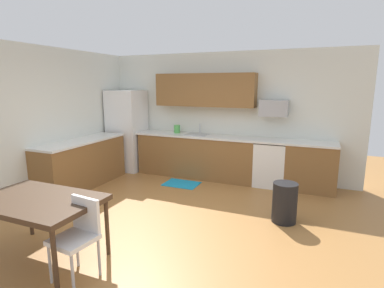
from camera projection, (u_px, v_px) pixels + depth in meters
name	position (u px, v px, depth m)	size (l,w,h in m)	color
ground_plane	(166.00, 221.00, 4.53)	(12.00, 12.00, 0.00)	#9E6B38
wall_back	(221.00, 115.00, 6.67)	(5.80, 0.10, 2.70)	silver
wall_left	(30.00, 123.00, 5.27)	(0.10, 5.80, 2.70)	silver
cabinet_run_back	(196.00, 156.00, 6.69)	(2.62, 0.60, 0.90)	brown
cabinet_run_back_right	(311.00, 167.00, 5.80)	(0.93, 0.60, 0.90)	brown
cabinet_run_left	(82.00, 164.00, 6.04)	(0.60, 2.00, 0.90)	brown
countertop_back	(215.00, 137.00, 6.44)	(4.80, 0.64, 0.04)	silver
countertop_left	(81.00, 141.00, 5.95)	(0.64, 2.00, 0.04)	silver
upper_cabinets_back	(205.00, 90.00, 6.48)	(2.20, 0.34, 0.70)	brown
refrigerator	(127.00, 130.00, 7.18)	(0.76, 0.70, 1.88)	white
oven_range	(270.00, 163.00, 6.09)	(0.60, 0.60, 0.91)	white
microwave	(274.00, 108.00, 5.96)	(0.54, 0.36, 0.32)	#9EA0A5
sink_basin	(197.00, 137.00, 6.61)	(0.48, 0.40, 0.14)	#A5A8AD
sink_faucet	(200.00, 129.00, 6.74)	(0.02, 0.02, 0.24)	#B2B5BA
dining_table	(37.00, 204.00, 3.41)	(1.40, 0.90, 0.75)	#422D1E
chair_near_table	(78.00, 232.00, 3.15)	(0.44, 0.44, 0.85)	white
trash_bin	(285.00, 203.00, 4.46)	(0.36, 0.36, 0.60)	black
floor_mat	(182.00, 184.00, 6.22)	(0.70, 0.50, 0.01)	#198CBF
kettle	(177.00, 129.00, 6.81)	(0.14, 0.14, 0.20)	#4CA54C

